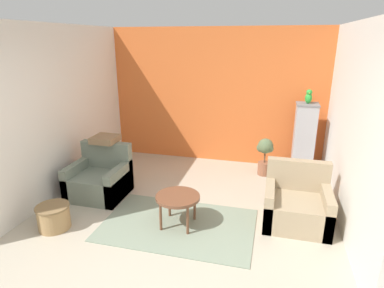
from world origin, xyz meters
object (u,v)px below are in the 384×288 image
Objects in this scene: birdcage at (303,143)px; coffee_table at (178,199)px; armchair_right at (296,205)px; potted_plant at (265,153)px; armchair_left at (100,180)px; parrot at (309,97)px; wicker_basket at (54,216)px.

coffee_table is at bearing -127.83° from birdcage.
potted_plant is at bearing 107.51° from armchair_right.
armchair_left is 3.78m from parrot.
armchair_left is 1.98× the size of wicker_basket.
armchair_right is 0.63× the size of birdcage.
potted_plant is (-0.66, -0.14, -1.04)m from parrot.
armchair_left is 1.04m from wicker_basket.
coffee_table is 1.37× the size of wicker_basket.
armchair_right is (1.54, 0.48, -0.13)m from coffee_table.
birdcage reaches higher than wicker_basket.
armchair_right reaches higher than wicker_basket.
armchair_left is 2.94m from potted_plant.
parrot is 0.58× the size of wicker_basket.
parrot is at bearing 27.26° from armchair_left.
coffee_table is 1.67m from wicker_basket.
parrot is at bearing 12.33° from potted_plant.
birdcage is 0.71m from potted_plant.
armchair_left is at bearing -149.34° from potted_plant.
birdcage is (0.16, 1.71, 0.36)m from armchair_right.
coffee_table is at bearing 16.86° from wicker_basket.
birdcage is (3.19, 1.64, 0.36)m from armchair_left.
potted_plant is at bearing -167.67° from parrot.
coffee_table is 0.84× the size of potted_plant.
parrot is 4.43m from wicker_basket.
armchair_right is at bearing 17.24° from coffee_table.
parrot is (3.19, 1.64, 1.20)m from armchair_left.
armchair_right is (3.02, -0.08, 0.00)m from armchair_left.
armchair_left is 1.22× the size of potted_plant.
parrot is 0.36× the size of potted_plant.
wicker_basket is at bearing -140.85° from parrot.
birdcage is (1.70, 2.19, 0.23)m from coffee_table.
potted_plant is (-0.50, 1.57, 0.16)m from armchair_right.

